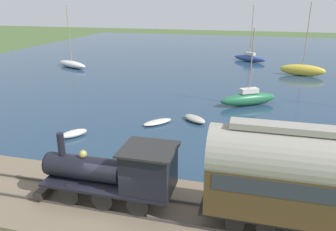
% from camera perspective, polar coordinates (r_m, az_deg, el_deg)
% --- Properties ---
extents(ground_plane, '(200.00, 200.00, 0.00)m').
position_cam_1_polar(ground_plane, '(15.83, -9.52, -16.70)').
color(ground_plane, '#476033').
extents(harbor_water, '(80.00, 80.00, 0.01)m').
position_cam_1_polar(harbor_water, '(56.05, 8.87, 9.65)').
color(harbor_water, navy).
rests_on(harbor_water, ground).
extents(rail_embankment, '(5.63, 56.00, 0.55)m').
position_cam_1_polar(rail_embankment, '(15.95, -9.07, -15.42)').
color(rail_embankment, '#756651').
rests_on(rail_embankment, ground).
extents(steam_locomotive, '(2.16, 6.53, 3.09)m').
position_cam_1_polar(steam_locomotive, '(14.82, -8.31, -9.48)').
color(steam_locomotive, black).
rests_on(steam_locomotive, rail_embankment).
extents(passenger_coach, '(2.26, 9.58, 4.43)m').
position_cam_1_polar(passenger_coach, '(13.79, 26.54, -9.86)').
color(passenger_coach, black).
rests_on(passenger_coach, rail_embankment).
extents(sailboat_white, '(4.05, 6.22, 8.65)m').
position_cam_1_polar(sailboat_white, '(50.30, -16.37, 8.61)').
color(sailboat_white, white).
rests_on(sailboat_white, harbor_water).
extents(sailboat_yellow, '(2.03, 5.72, 9.12)m').
position_cam_1_polar(sailboat_yellow, '(46.23, 22.35, 7.37)').
color(sailboat_yellow, gold).
rests_on(sailboat_yellow, harbor_water).
extents(sailboat_green, '(3.95, 5.39, 7.01)m').
position_cam_1_polar(sailboat_green, '(31.35, 13.84, 2.92)').
color(sailboat_green, '#236B42').
rests_on(sailboat_green, harbor_water).
extents(sailboat_blue, '(3.75, 5.40, 8.61)m').
position_cam_1_polar(sailboat_blue, '(54.77, 14.02, 9.74)').
color(sailboat_blue, '#335199').
rests_on(sailboat_blue, harbor_water).
extents(rowboat_far_out, '(2.51, 2.36, 0.32)m').
position_cam_1_polar(rowboat_far_out, '(25.92, -1.85, -1.15)').
color(rowboat_far_out, beige).
rests_on(rowboat_far_out, harbor_water).
extents(rowboat_mid_harbor, '(1.68, 2.77, 0.54)m').
position_cam_1_polar(rowboat_mid_harbor, '(25.83, 17.51, -1.90)').
color(rowboat_mid_harbor, '#B7B2A3').
rests_on(rowboat_mid_harbor, harbor_water).
extents(rowboat_off_pier, '(2.17, 2.37, 0.45)m').
position_cam_1_polar(rowboat_off_pier, '(26.51, 4.68, -0.58)').
color(rowboat_off_pier, '#B7B2A3').
rests_on(rowboat_off_pier, harbor_water).
extents(rowboat_near_shore, '(2.11, 1.82, 0.48)m').
position_cam_1_polar(rowboat_near_shore, '(24.45, -16.08, -3.03)').
color(rowboat_near_shore, beige).
rests_on(rowboat_near_shore, harbor_water).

